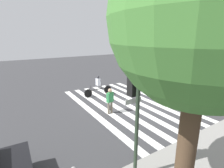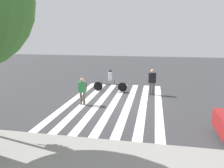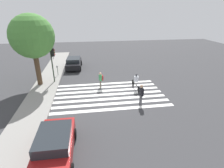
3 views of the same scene
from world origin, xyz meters
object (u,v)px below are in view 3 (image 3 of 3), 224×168
cyclist_mid_street (136,81)px  car_parked_silver_sedan (74,63)px  pedestrian_adult_yellow_jacket (141,94)px  parking_meter (57,68)px  car_parked_far_curb (55,145)px  pedestrian_adult_tall_backpack (101,79)px  street_tree (32,37)px  traffic_light (53,58)px

cyclist_mid_street → car_parked_silver_sedan: cyclist_mid_street is taller
pedestrian_adult_yellow_jacket → cyclist_mid_street: size_ratio=0.72×
parking_meter → pedestrian_adult_yellow_jacket: 11.10m
parking_meter → car_parked_far_curb: bearing=-173.0°
pedestrian_adult_tall_backpack → car_parked_silver_sedan: (6.99, 3.03, -0.21)m
street_tree → pedestrian_adult_tall_backpack: bearing=-103.2°
car_parked_far_curb → car_parked_silver_sedan: (15.71, -0.17, -0.04)m
pedestrian_adult_tall_backpack → car_parked_silver_sedan: pedestrian_adult_tall_backpack is taller
parking_meter → car_parked_silver_sedan: 3.44m
pedestrian_adult_tall_backpack → pedestrian_adult_yellow_jacket: bearing=-157.5°
street_tree → car_parked_far_curb: size_ratio=1.65×
parking_meter → cyclist_mid_street: bearing=-121.5°
pedestrian_adult_yellow_jacket → cyclist_mid_street: pedestrian_adult_yellow_jacket is taller
pedestrian_adult_yellow_jacket → cyclist_mid_street: bearing=-17.2°
traffic_light → parking_meter: 2.69m
street_tree → pedestrian_adult_yellow_jacket: 11.37m
parking_meter → street_tree: bearing=150.3°
street_tree → traffic_light: bearing=-69.9°
street_tree → pedestrian_adult_yellow_jacket: (-5.42, -9.18, -3.97)m
traffic_light → cyclist_mid_street: size_ratio=1.60×
parking_meter → street_tree: street_tree is taller
street_tree → pedestrian_adult_tall_backpack: (-1.46, -6.22, -4.03)m
pedestrian_adult_tall_backpack → car_parked_far_curb: size_ratio=0.37×
car_parked_far_curb → pedestrian_adult_yellow_jacket: bearing=-51.8°
pedestrian_adult_yellow_jacket → street_tree: bearing=50.2°
street_tree → car_parked_far_curb: street_tree is taller
parking_meter → pedestrian_adult_yellow_jacket: pedestrian_adult_yellow_jacket is taller
cyclist_mid_street → pedestrian_adult_yellow_jacket: bearing=169.5°
pedestrian_adult_tall_backpack → car_parked_silver_sedan: 7.62m
traffic_light → pedestrian_adult_yellow_jacket: 9.88m
pedestrian_adult_yellow_jacket → car_parked_silver_sedan: (10.95, 5.98, -0.27)m
traffic_light → car_parked_far_curb: 11.01m
parking_meter → cyclist_mid_street: 9.54m
car_parked_far_curb → pedestrian_adult_tall_backpack: bearing=-19.7°
traffic_light → car_parked_silver_sedan: traffic_light is taller
pedestrian_adult_tall_backpack → pedestrian_adult_yellow_jacket: (-3.96, -2.95, 0.07)m
traffic_light → car_parked_silver_sedan: bearing=-18.8°
pedestrian_adult_tall_backpack → car_parked_far_curb: (-8.72, 3.19, -0.17)m
traffic_light → car_parked_far_curb: size_ratio=0.92×
street_tree → car_parked_far_curb: (-10.18, -3.03, -4.20)m
traffic_light → car_parked_far_curb: traffic_light is taller
cyclist_mid_street → car_parked_far_curb: 10.16m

